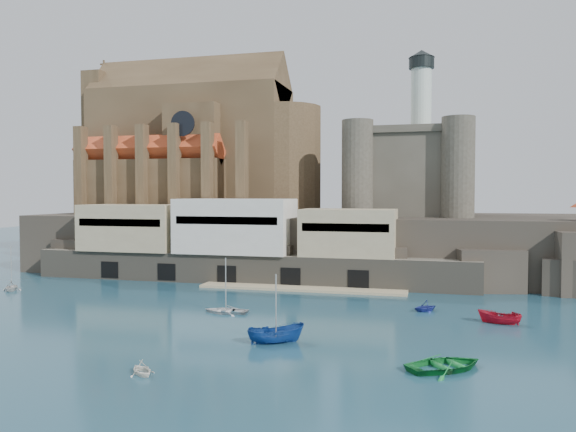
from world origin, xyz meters
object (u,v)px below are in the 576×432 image
Objects in this scene: castle_keep at (409,168)px; boat_2 at (276,343)px; boat_1 at (142,374)px; church at (199,151)px.

castle_keep is 55.79m from boat_2.
boat_2 reaches higher than boat_1.
castle_keep is at bearing 22.99° from boat_1.
boat_2 is at bearing 4.85° from boat_1.
castle_keep is at bearing -39.58° from boat_2.
church is 1.60× the size of castle_keep.
church reaches higher than castle_keep.
castle_keep is 67.91m from boat_1.
church is 8.69× the size of boat_2.
church is 71.37m from boat_1.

